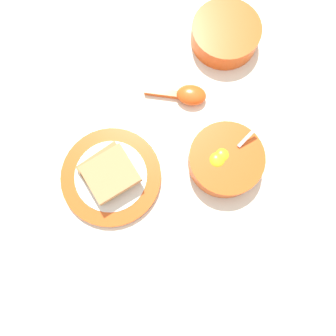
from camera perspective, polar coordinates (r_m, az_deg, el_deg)
The scene contains 6 objects.
ground_plane at distance 0.75m, azimuth -0.24°, elevation 10.54°, with size 3.00×3.00×0.00m, color silver.
egg_bowl at distance 0.70m, azimuth 9.97°, elevation 1.40°, with size 0.16×0.16×0.07m.
toast_plate at distance 0.71m, azimuth -9.86°, elevation -1.47°, with size 0.21×0.21×0.01m.
toast_sandwich at distance 0.69m, azimuth -10.21°, elevation -0.91°, with size 0.14×0.14×0.04m.
soup_spoon at distance 0.75m, azimuth 3.32°, elevation 12.62°, with size 0.14×0.06×0.03m.
congee_bowl at distance 0.82m, azimuth 9.98°, elevation 22.08°, with size 0.16×0.16×0.05m.
Camera 1 is at (-0.10, 0.27, 0.70)m, focal length 35.00 mm.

